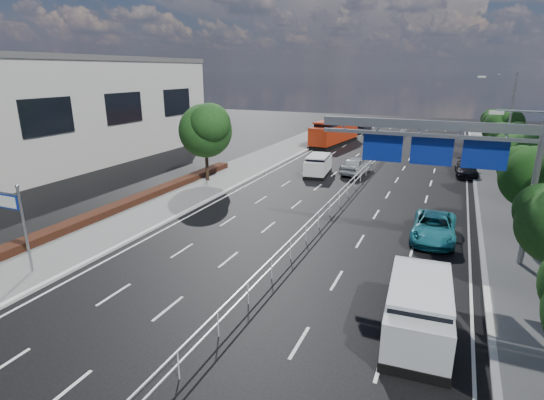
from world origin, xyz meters
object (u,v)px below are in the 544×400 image
at_px(white_minivan, 318,165).
at_px(parked_car_teal, 434,227).
at_px(near_car_dark, 363,127).
at_px(toilet_sign, 15,213).
at_px(near_car_silver, 356,165).
at_px(pedestrian_b, 543,185).
at_px(red_bus, 334,132).
at_px(parked_car_dark, 466,169).
at_px(overhead_gantry, 448,146).
at_px(silver_minivan, 418,309).

xyz_separation_m(white_minivan, parked_car_teal, (10.55, -11.99, -0.21)).
bearing_deg(near_car_dark, parked_car_teal, 109.15).
distance_m(toilet_sign, near_car_silver, 27.91).
bearing_deg(white_minivan, pedestrian_b, -6.93).
xyz_separation_m(toilet_sign, red_bus, (3.80, 40.75, -1.31)).
xyz_separation_m(red_bus, near_car_dark, (1.06, 12.78, -0.83)).
bearing_deg(parked_car_dark, near_car_silver, -164.01).
relative_size(parked_car_dark, pedestrian_b, 2.55).
bearing_deg(parked_car_dark, pedestrian_b, -49.75).
height_order(toilet_sign, near_car_dark, toilet_sign).
bearing_deg(parked_car_teal, near_car_dark, 106.16).
distance_m(parked_car_dark, pedestrian_b, 7.46).
height_order(white_minivan, red_bus, red_bus).
relative_size(overhead_gantry, silver_minivan, 1.95).
xyz_separation_m(near_car_dark, parked_car_teal, (12.59, -41.53, -0.11)).
height_order(overhead_gantry, pedestrian_b, overhead_gantry).
distance_m(overhead_gantry, pedestrian_b, 15.90).
height_order(red_bus, parked_car_teal, red_bus).
bearing_deg(near_car_silver, pedestrian_b, 178.84).
bearing_deg(pedestrian_b, silver_minivan, 75.61).
height_order(near_car_dark, silver_minivan, silver_minivan).
distance_m(overhead_gantry, parked_car_teal, 5.29).
relative_size(near_car_silver, pedestrian_b, 2.73).
relative_size(red_bus, silver_minivan, 2.05).
height_order(toilet_sign, pedestrian_b, toilet_sign).
distance_m(red_bus, near_car_dark, 12.85).
relative_size(near_car_dark, parked_car_teal, 0.97).
bearing_deg(overhead_gantry, red_bus, 114.35).
bearing_deg(toilet_sign, parked_car_dark, 56.57).
relative_size(parked_car_teal, parked_car_dark, 1.14).
xyz_separation_m(red_bus, parked_car_teal, (13.66, -28.75, -0.94)).
relative_size(red_bus, parked_car_dark, 2.44).
relative_size(toilet_sign, parked_car_dark, 0.99).
relative_size(silver_minivan, parked_car_teal, 1.04).
xyz_separation_m(white_minivan, near_car_silver, (3.05, 1.99, -0.10)).
bearing_deg(overhead_gantry, near_car_dark, 106.45).
distance_m(silver_minivan, parked_car_dark, 27.11).
relative_size(white_minivan, pedestrian_b, 2.57).
bearing_deg(white_minivan, near_car_dark, 87.86).
height_order(toilet_sign, red_bus, toilet_sign).
bearing_deg(near_car_silver, white_minivan, 40.83).
xyz_separation_m(white_minivan, near_car_dark, (-2.04, 29.54, -0.10)).
relative_size(overhead_gantry, parked_car_dark, 2.33).
xyz_separation_m(parked_car_dark, pedestrian_b, (5.10, -5.43, 0.36)).
bearing_deg(toilet_sign, near_car_silver, 69.04).
distance_m(overhead_gantry, near_car_dark, 45.59).
bearing_deg(near_car_dark, red_bus, 87.52).
height_order(overhead_gantry, parked_car_dark, overhead_gantry).
bearing_deg(red_bus, pedestrian_b, -31.81).
xyz_separation_m(white_minivan, parked_car_dark, (12.35, 5.18, -0.27)).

